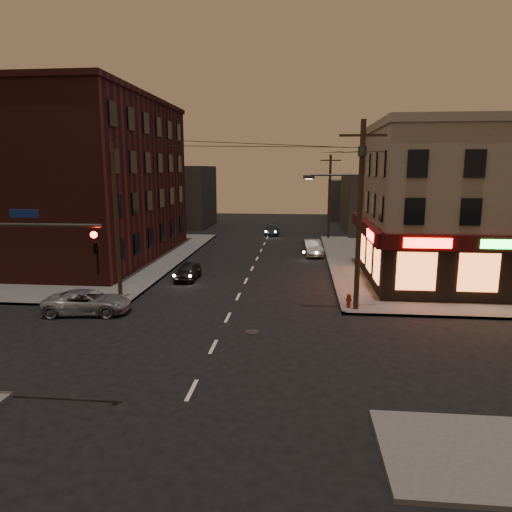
# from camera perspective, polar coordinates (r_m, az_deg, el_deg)

# --- Properties ---
(ground) EXTENTS (120.00, 120.00, 0.00)m
(ground) POSITION_cam_1_polar(r_m,az_deg,el_deg) (20.45, -5.36, -11.24)
(ground) COLOR black
(ground) RESTS_ON ground
(sidewalk_ne) EXTENTS (24.00, 28.00, 0.15)m
(sidewalk_ne) POSITION_cam_1_polar(r_m,az_deg,el_deg) (40.92, 25.95, -0.95)
(sidewalk_ne) COLOR #514F4C
(sidewalk_ne) RESTS_ON ground
(sidewalk_nw) EXTENTS (24.00, 28.00, 0.15)m
(sidewalk_nw) POSITION_cam_1_polar(r_m,az_deg,el_deg) (44.07, -24.00, -0.01)
(sidewalk_nw) COLOR #514F4C
(sidewalk_nw) RESTS_ON ground
(pizza_building) EXTENTS (15.85, 12.85, 10.50)m
(pizza_building) POSITION_cam_1_polar(r_m,az_deg,el_deg) (34.34, 26.60, 5.83)
(pizza_building) COLOR gray
(pizza_building) RESTS_ON sidewalk_ne
(brick_apartment) EXTENTS (12.00, 20.00, 13.00)m
(brick_apartment) POSITION_cam_1_polar(r_m,az_deg,el_deg) (41.78, -20.47, 8.78)
(brick_apartment) COLOR #451916
(brick_apartment) RESTS_ON sidewalk_nw
(bg_building_ne_a) EXTENTS (10.00, 12.00, 7.00)m
(bg_building_ne_a) POSITION_cam_1_polar(r_m,az_deg,el_deg) (57.66, 15.99, 6.30)
(bg_building_ne_a) COLOR #3F3D3A
(bg_building_ne_a) RESTS_ON ground
(bg_building_nw) EXTENTS (9.00, 10.00, 8.00)m
(bg_building_nw) POSITION_cam_1_polar(r_m,az_deg,el_deg) (62.96, -9.86, 7.36)
(bg_building_nw) COLOR #3F3D3A
(bg_building_nw) RESTS_ON ground
(bg_building_ne_b) EXTENTS (8.00, 8.00, 6.00)m
(bg_building_ne_b) POSITION_cam_1_polar(r_m,az_deg,el_deg) (71.22, 12.39, 6.86)
(bg_building_ne_b) COLOR #3F3D3A
(bg_building_ne_b) RESTS_ON ground
(utility_pole_main) EXTENTS (4.20, 0.44, 10.00)m
(utility_pole_main) POSITION_cam_1_polar(r_m,az_deg,el_deg) (24.64, 12.60, 6.14)
(utility_pole_main) COLOR #382619
(utility_pole_main) RESTS_ON sidewalk_ne
(utility_pole_far) EXTENTS (0.26, 0.26, 9.00)m
(utility_pole_far) POSITION_cam_1_polar(r_m,az_deg,el_deg) (50.77, 9.18, 7.31)
(utility_pole_far) COLOR #382619
(utility_pole_far) RESTS_ON sidewalk_ne
(utility_pole_west) EXTENTS (0.24, 0.24, 9.00)m
(utility_pole_west) POSITION_cam_1_polar(r_m,az_deg,el_deg) (27.37, -17.05, 4.04)
(utility_pole_west) COLOR #382619
(utility_pole_west) RESTS_ON sidewalk_nw
(traffic_signal) EXTENTS (4.49, 0.32, 6.47)m
(traffic_signal) POSITION_cam_1_polar(r_m,az_deg,el_deg) (16.34, -29.21, -2.99)
(traffic_signal) COLOR #333538
(traffic_signal) RESTS_ON ground
(suv_cross) EXTENTS (4.72, 2.57, 1.26)m
(suv_cross) POSITION_cam_1_polar(r_m,az_deg,el_deg) (26.24, -20.32, -5.42)
(suv_cross) COLOR gray
(suv_cross) RESTS_ON ground
(sedan_near) EXTENTS (1.43, 3.48, 1.18)m
(sedan_near) POSITION_cam_1_polar(r_m,az_deg,el_deg) (32.43, -8.49, -1.88)
(sedan_near) COLOR black
(sedan_near) RESTS_ON ground
(sedan_mid) EXTENTS (1.95, 4.35, 1.39)m
(sedan_mid) POSITION_cam_1_polar(r_m,az_deg,el_deg) (41.24, 7.08, 1.03)
(sedan_mid) COLOR #615F5B
(sedan_mid) RESTS_ON ground
(sedan_far) EXTENTS (1.76, 4.16, 1.20)m
(sedan_far) POSITION_cam_1_polar(r_m,az_deg,el_deg) (53.83, 2.03, 3.31)
(sedan_far) COLOR #1D293A
(sedan_far) RESTS_ON ground
(fire_hydrant) EXTENTS (0.34, 0.34, 0.79)m
(fire_hydrant) POSITION_cam_1_polar(r_m,az_deg,el_deg) (25.73, 11.51, -5.37)
(fire_hydrant) COLOR maroon
(fire_hydrant) RESTS_ON sidewalk_ne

